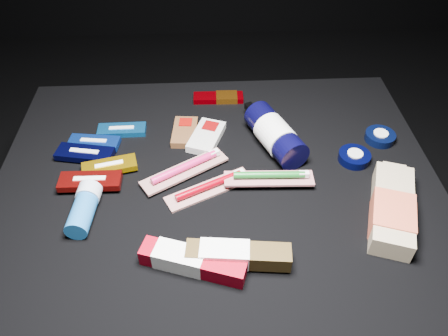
{
  "coord_description": "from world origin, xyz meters",
  "views": [
    {
      "loc": [
        -0.02,
        -0.68,
        1.08
      ],
      "look_at": [
        0.01,
        0.01,
        0.42
      ],
      "focal_mm": 35.0,
      "sensor_mm": 36.0,
      "label": 1
    }
  ],
  "objects_px": {
    "deodorant_stick": "(84,208)",
    "toothpaste_carton_red": "(188,260)",
    "bodywash_bottle": "(392,210)",
    "lotion_bottle": "(275,134)"
  },
  "relations": [
    {
      "from": "bodywash_bottle",
      "to": "deodorant_stick",
      "type": "height_order",
      "value": "deodorant_stick"
    },
    {
      "from": "bodywash_bottle",
      "to": "deodorant_stick",
      "type": "bearing_deg",
      "value": -164.01
    },
    {
      "from": "deodorant_stick",
      "to": "toothpaste_carton_red",
      "type": "height_order",
      "value": "deodorant_stick"
    },
    {
      "from": "bodywash_bottle",
      "to": "deodorant_stick",
      "type": "distance_m",
      "value": 0.62
    },
    {
      "from": "lotion_bottle",
      "to": "deodorant_stick",
      "type": "distance_m",
      "value": 0.45
    },
    {
      "from": "lotion_bottle",
      "to": "deodorant_stick",
      "type": "height_order",
      "value": "lotion_bottle"
    },
    {
      "from": "deodorant_stick",
      "to": "toothpaste_carton_red",
      "type": "distance_m",
      "value": 0.25
    },
    {
      "from": "lotion_bottle",
      "to": "toothpaste_carton_red",
      "type": "bearing_deg",
      "value": -143.44
    },
    {
      "from": "lotion_bottle",
      "to": "bodywash_bottle",
      "type": "xyz_separation_m",
      "value": [
        0.2,
        -0.23,
        -0.01
      ]
    },
    {
      "from": "lotion_bottle",
      "to": "bodywash_bottle",
      "type": "relative_size",
      "value": 0.98
    }
  ]
}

